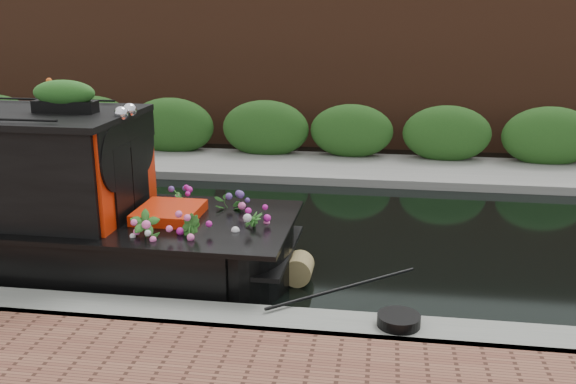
# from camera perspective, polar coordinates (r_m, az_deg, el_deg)

# --- Properties ---
(ground) EXTENTS (80.00, 80.00, 0.00)m
(ground) POSITION_cam_1_polar(r_m,az_deg,el_deg) (10.57, -7.44, -3.44)
(ground) COLOR black
(ground) RESTS_ON ground
(near_bank_coping) EXTENTS (40.00, 0.60, 0.50)m
(near_bank_coping) POSITION_cam_1_polar(r_m,az_deg,el_deg) (7.72, -14.26, -11.56)
(near_bank_coping) COLOR gray
(near_bank_coping) RESTS_ON ground
(far_bank_path) EXTENTS (40.00, 2.40, 0.34)m
(far_bank_path) POSITION_cam_1_polar(r_m,az_deg,el_deg) (14.48, -2.91, 2.08)
(far_bank_path) COLOR gray
(far_bank_path) RESTS_ON ground
(far_hedge) EXTENTS (40.00, 1.10, 2.80)m
(far_hedge) POSITION_cam_1_polar(r_m,az_deg,el_deg) (15.34, -2.24, 2.89)
(far_hedge) COLOR #234F1A
(far_hedge) RESTS_ON ground
(far_brick_wall) EXTENTS (40.00, 1.00, 8.00)m
(far_brick_wall) POSITION_cam_1_polar(r_m,az_deg,el_deg) (17.35, -0.94, 4.48)
(far_brick_wall) COLOR #532D1C
(far_brick_wall) RESTS_ON ground
(rope_fender) EXTENTS (0.38, 0.41, 0.38)m
(rope_fender) POSITION_cam_1_polar(r_m,az_deg,el_deg) (8.55, 0.94, -6.82)
(rope_fender) COLOR olive
(rope_fender) RESTS_ON ground
(coiled_mooring_rope) EXTENTS (0.46, 0.46, 0.12)m
(coiled_mooring_rope) POSITION_cam_1_polar(r_m,az_deg,el_deg) (7.07, 9.82, -11.17)
(coiled_mooring_rope) COLOR black
(coiled_mooring_rope) RESTS_ON near_bank_coping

